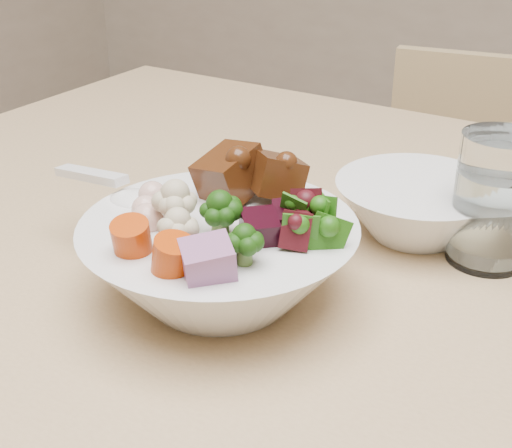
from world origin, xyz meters
name	(u,v)px	position (x,y,z in m)	size (l,w,h in m)	color
chair_far	(472,272)	(-0.05, 0.81, 0.48)	(0.41, 0.41, 0.85)	tan
food_bowl	(222,255)	(-0.17, 0.08, 0.86)	(0.23, 0.23, 0.12)	white
soup_spoon	(124,194)	(-0.27, 0.09, 0.89)	(0.14, 0.07, 0.03)	white
water_glass	(493,205)	(0.02, 0.24, 0.88)	(0.07, 0.07, 0.12)	white
side_bowl	(417,209)	(-0.05, 0.26, 0.85)	(0.16, 0.16, 0.05)	white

